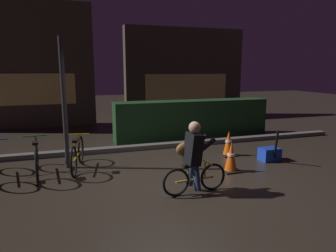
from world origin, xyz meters
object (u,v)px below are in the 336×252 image
at_px(traffic_cone_near, 231,157).
at_px(traffic_cone_far, 229,143).
at_px(parked_bike_center_left, 77,155).
at_px(cyclist, 193,157).
at_px(parked_bike_left_mid, 37,159).
at_px(blue_crate, 269,154).
at_px(closed_umbrella, 276,146).
at_px(street_post, 64,104).

height_order(traffic_cone_near, traffic_cone_far, traffic_cone_near).
xyz_separation_m(parked_bike_center_left, cyclist, (1.83, -1.88, 0.30)).
bearing_deg(parked_bike_left_mid, blue_crate, -101.38).
relative_size(traffic_cone_near, cyclist, 0.50).
height_order(traffic_cone_far, cyclist, cyclist).
distance_m(traffic_cone_far, closed_umbrella, 1.15).
bearing_deg(blue_crate, traffic_cone_near, -162.11).
height_order(parked_bike_center_left, blue_crate, parked_bike_center_left).
bearing_deg(street_post, traffic_cone_near, -21.98).
xyz_separation_m(parked_bike_left_mid, parked_bike_center_left, (0.78, 0.13, -0.02)).
xyz_separation_m(parked_bike_left_mid, blue_crate, (5.03, -0.56, -0.20)).
relative_size(traffic_cone_near, closed_umbrella, 0.74).
bearing_deg(closed_umbrella, traffic_cone_near, -53.80).
height_order(traffic_cone_far, closed_umbrella, closed_umbrella).
bearing_deg(closed_umbrella, cyclist, -39.31).
bearing_deg(parked_bike_left_mid, cyclist, -128.94).
bearing_deg(cyclist, traffic_cone_near, 29.28).
height_order(parked_bike_center_left, traffic_cone_near, parked_bike_center_left).
bearing_deg(traffic_cone_far, parked_bike_left_mid, -178.30).
bearing_deg(traffic_cone_far, street_post, 176.71).
height_order(street_post, parked_bike_left_mid, street_post).
bearing_deg(traffic_cone_near, cyclist, -146.12).
height_order(parked_bike_left_mid, parked_bike_center_left, parked_bike_left_mid).
bearing_deg(blue_crate, street_post, 168.59).
bearing_deg(traffic_cone_far, parked_bike_center_left, 179.95).
distance_m(parked_bike_center_left, traffic_cone_far, 3.56).
bearing_deg(closed_umbrella, street_post, -75.45).
bearing_deg(street_post, cyclist, -45.81).
bearing_deg(parked_bike_center_left, cyclist, -125.42).
distance_m(street_post, parked_bike_left_mid, 1.22).
bearing_deg(parked_bike_center_left, traffic_cone_far, -79.72).
relative_size(blue_crate, cyclist, 0.35).
height_order(parked_bike_center_left, traffic_cone_far, parked_bike_center_left).
bearing_deg(closed_umbrella, parked_bike_center_left, -73.40).
distance_m(street_post, blue_crate, 4.71).
height_order(parked_bike_left_mid, closed_umbrella, closed_umbrella).
distance_m(traffic_cone_far, blue_crate, 0.99).
distance_m(parked_bike_left_mid, cyclist, 3.16).
bearing_deg(cyclist, parked_bike_left_mid, 141.56).
bearing_deg(traffic_cone_near, street_post, 158.02).
bearing_deg(parked_bike_center_left, parked_bike_left_mid, 109.97).
xyz_separation_m(traffic_cone_near, cyclist, (-1.18, -0.80, 0.33)).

